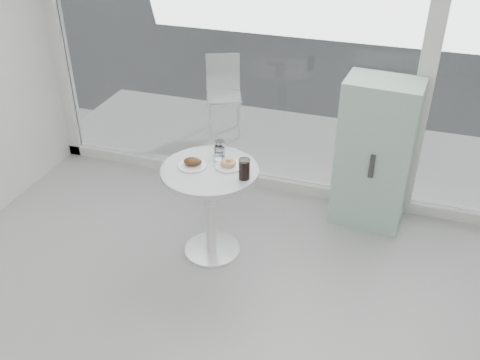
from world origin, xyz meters
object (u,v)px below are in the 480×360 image
(main_table, at_px, (210,194))
(plate_fritter, at_px, (193,163))
(cola_glass, at_px, (244,169))
(water_tumbler_a, at_px, (220,149))
(plate_donut, at_px, (228,164))
(water_tumbler_b, at_px, (219,154))
(mint_cabinet, at_px, (375,154))
(patio_chair, at_px, (224,89))

(main_table, relative_size, plate_fritter, 3.66)
(plate_fritter, distance_m, cola_glass, 0.42)
(cola_glass, bearing_deg, plate_fritter, 174.12)
(main_table, relative_size, water_tumbler_a, 6.15)
(water_tumbler_a, bearing_deg, cola_glass, -42.94)
(plate_fritter, height_order, cola_glass, cola_glass)
(plate_donut, bearing_deg, water_tumbler_b, 142.68)
(water_tumbler_a, xyz_separation_m, water_tumbler_b, (0.01, -0.06, -0.01))
(mint_cabinet, xyz_separation_m, patio_chair, (-1.72, 1.16, -0.10))
(cola_glass, bearing_deg, patio_chair, 113.44)
(patio_chair, xyz_separation_m, plate_fritter, (0.48, -2.01, 0.27))
(mint_cabinet, distance_m, patio_chair, 2.08)
(water_tumbler_a, xyz_separation_m, cola_glass, (0.28, -0.26, 0.02))
(main_table, height_order, plate_donut, plate_donut)
(water_tumbler_b, bearing_deg, main_table, -96.32)
(water_tumbler_b, bearing_deg, water_tumbler_a, 100.59)
(main_table, height_order, patio_chair, patio_chair)
(mint_cabinet, xyz_separation_m, water_tumbler_b, (-1.10, -0.70, 0.18))
(main_table, xyz_separation_m, water_tumbler_a, (0.01, 0.21, 0.27))
(water_tumbler_a, relative_size, cola_glass, 0.82)
(patio_chair, height_order, plate_donut, patio_chair)
(main_table, bearing_deg, water_tumbler_b, 83.68)
(plate_donut, xyz_separation_m, cola_glass, (0.16, -0.12, 0.05))
(main_table, height_order, plate_fritter, plate_fritter)
(main_table, xyz_separation_m, cola_glass, (0.28, -0.05, 0.29))
(main_table, xyz_separation_m, plate_donut, (0.12, 0.07, 0.24))
(plate_donut, distance_m, water_tumbler_b, 0.13)
(plate_fritter, xyz_separation_m, water_tumbler_b, (0.15, 0.15, 0.02))
(mint_cabinet, relative_size, plate_donut, 6.45)
(cola_glass, bearing_deg, mint_cabinet, 47.12)
(patio_chair, xyz_separation_m, water_tumbler_b, (0.63, -1.86, 0.29))
(plate_fritter, bearing_deg, plate_donut, 16.49)
(plate_donut, height_order, cola_glass, cola_glass)
(plate_fritter, height_order, plate_donut, plate_fritter)
(water_tumbler_a, bearing_deg, plate_donut, -50.41)
(water_tumbler_b, height_order, cola_glass, cola_glass)
(main_table, bearing_deg, mint_cabinet, 37.34)
(mint_cabinet, bearing_deg, water_tumbler_b, -142.54)
(plate_donut, relative_size, water_tumbler_b, 1.84)
(patio_chair, distance_m, cola_glass, 2.26)
(main_table, relative_size, plate_donut, 3.91)
(main_table, xyz_separation_m, plate_fritter, (-0.13, -0.00, 0.25))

